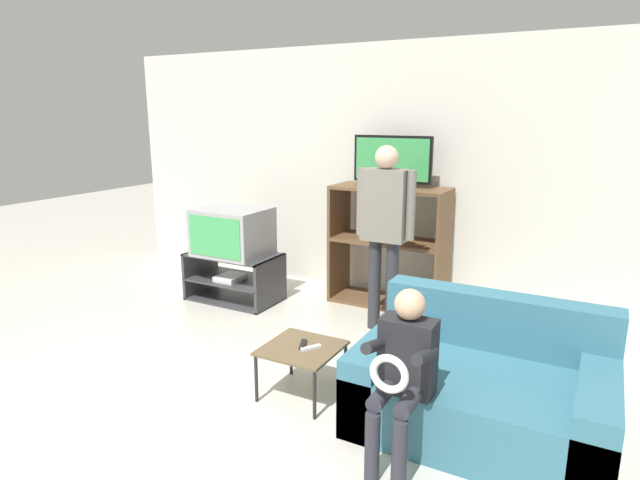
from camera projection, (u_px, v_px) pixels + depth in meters
ground_plane at (153, 451)px, 3.09m from camera, size 18.00×18.00×0.00m
wall_back at (377, 172)px, 5.60m from camera, size 6.40×0.06×2.60m
tv_stand at (234, 277)px, 5.56m from camera, size 0.94×0.55×0.49m
television_main at (232, 232)px, 5.44m from camera, size 0.70×0.58×0.48m
media_shelf at (389, 245)px, 5.36m from camera, size 1.15×0.49×1.20m
television_flat at (392, 163)px, 5.19m from camera, size 0.80×0.20×0.49m
snack_table at (302, 352)px, 3.65m from camera, size 0.50×0.50×0.36m
remote_control_black at (303, 344)px, 3.66m from camera, size 0.09×0.15×0.02m
remote_control_white at (311, 348)px, 3.60m from camera, size 0.11×0.14×0.02m
couch at (482, 389)px, 3.29m from camera, size 1.47×0.99×0.76m
person_standing_adult at (385, 221)px, 4.62m from camera, size 0.53×0.20×1.65m
person_seated_child at (403, 366)px, 2.89m from camera, size 0.33×0.43×0.99m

